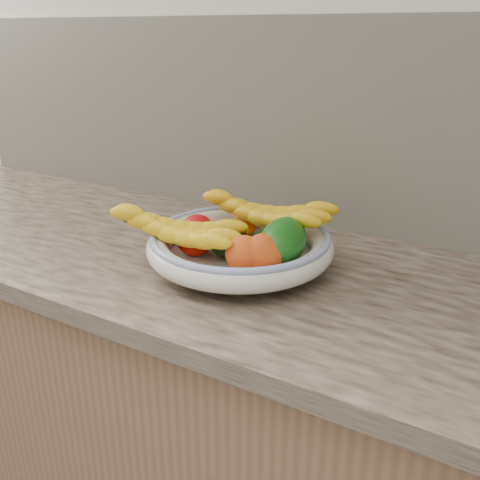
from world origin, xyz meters
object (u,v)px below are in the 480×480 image
(fruit_bowl, at_px, (240,245))
(banana_bunch_front, at_px, (175,233))
(banana_bunch_back, at_px, (264,217))
(green_mango, at_px, (283,242))

(fruit_bowl, xyz_separation_m, banana_bunch_front, (-0.11, -0.08, 0.03))
(banana_bunch_back, distance_m, banana_bunch_front, 0.20)
(banana_bunch_back, height_order, banana_bunch_front, banana_bunch_back)
(fruit_bowl, distance_m, green_mango, 0.10)
(green_mango, height_order, banana_bunch_back, green_mango)
(fruit_bowl, relative_size, banana_bunch_back, 1.20)
(banana_bunch_back, bearing_deg, green_mango, -44.04)
(fruit_bowl, bearing_deg, banana_bunch_back, 81.23)
(banana_bunch_back, relative_size, banana_bunch_front, 1.07)
(fruit_bowl, distance_m, banana_bunch_back, 0.09)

